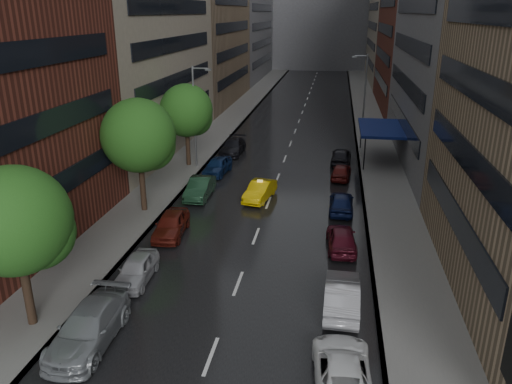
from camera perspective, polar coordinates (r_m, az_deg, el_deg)
road at (r=64.38m, az=4.80°, el=7.73°), size 14.00×140.00×0.01m
sidewalk_left at (r=65.62m, az=-3.13°, el=8.06°), size 4.00×140.00×0.15m
sidewalk_right at (r=64.35m, az=12.88°, el=7.35°), size 4.00×140.00×0.15m
building_far at (r=130.86m, az=7.53°, el=20.89°), size 40.00×14.00×32.00m
tree_near at (r=23.55m, az=-25.85°, el=-3.01°), size 4.79×4.79×7.63m
tree_mid at (r=35.22m, az=-13.28°, el=6.27°), size 5.12×5.12×8.16m
tree_far at (r=45.72m, az=-7.98°, el=9.20°), size 4.77×4.77×7.60m
taxi at (r=38.04m, az=0.45°, el=0.15°), size 2.24×4.46×1.40m
parked_cars_left at (r=35.45m, az=-7.97°, el=-1.48°), size 2.31×36.27×1.58m
parked_cars_right at (r=32.62m, az=9.75°, el=-3.59°), size 2.54×34.82×1.54m
street_lamp_left at (r=45.34m, az=-6.96°, el=8.76°), size 1.74×0.22×9.00m
street_lamp_right at (r=58.49m, az=12.24°, el=10.98°), size 1.74×0.22×9.00m
awning at (r=49.09m, az=14.08°, el=7.07°), size 4.00×8.00×3.12m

